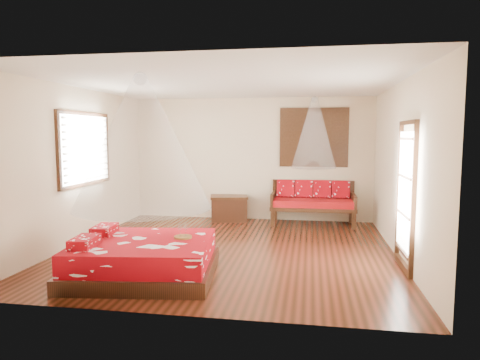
{
  "coord_description": "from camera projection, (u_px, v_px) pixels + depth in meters",
  "views": [
    {
      "loc": [
        1.35,
        -7.04,
        1.95
      ],
      "look_at": [
        0.11,
        0.48,
        1.15
      ],
      "focal_mm": 32.0,
      "sensor_mm": 36.0,
      "label": 1
    }
  ],
  "objects": [
    {
      "name": "room",
      "position": [
        229.0,
        168.0,
        7.19
      ],
      "size": [
        5.54,
        5.54,
        2.84
      ],
      "color": "black",
      "rests_on": "ground"
    },
    {
      "name": "bed",
      "position": [
        143.0,
        258.0,
        5.94
      ],
      "size": [
        2.11,
        1.95,
        0.63
      ],
      "rotation": [
        0.0,
        0.0,
        0.12
      ],
      "color": "black",
      "rests_on": "floor"
    },
    {
      "name": "glazed_door",
      "position": [
        405.0,
        196.0,
        6.19
      ],
      "size": [
        0.08,
        1.02,
        2.16
      ],
      "color": "black",
      "rests_on": "floor"
    },
    {
      "name": "mosquito_net_daybed",
      "position": [
        314.0,
        133.0,
        9.1
      ],
      "size": [
        0.95,
        0.95,
        1.5
      ],
      "primitive_type": "cone",
      "color": "white",
      "rests_on": "ceiling"
    },
    {
      "name": "window_left",
      "position": [
        85.0,
        149.0,
        7.79
      ],
      "size": [
        0.1,
        1.74,
        1.34
      ],
      "color": "black",
      "rests_on": "wall_left"
    },
    {
      "name": "daybed",
      "position": [
        313.0,
        200.0,
        9.39
      ],
      "size": [
        1.81,
        0.81,
        0.95
      ],
      "color": "black",
      "rests_on": "floor"
    },
    {
      "name": "shutter_panel",
      "position": [
        314.0,
        137.0,
        9.57
      ],
      "size": [
        1.52,
        0.06,
        1.32
      ],
      "color": "black",
      "rests_on": "wall_back"
    },
    {
      "name": "storage_chest",
      "position": [
        229.0,
        208.0,
        9.78
      ],
      "size": [
        0.95,
        0.78,
        0.57
      ],
      "rotation": [
        0.0,
        0.0,
        0.22
      ],
      "color": "black",
      "rests_on": "floor"
    },
    {
      "name": "mosquito_net_main",
      "position": [
        142.0,
        143.0,
        5.77
      ],
      "size": [
        1.87,
        1.87,
        1.8
      ],
      "primitive_type": "cone",
      "color": "white",
      "rests_on": "ceiling"
    },
    {
      "name": "wine_tray",
      "position": [
        183.0,
        234.0,
        6.04
      ],
      "size": [
        0.26,
        0.26,
        0.21
      ],
      "rotation": [
        0.0,
        0.0,
        0.42
      ],
      "color": "brown",
      "rests_on": "bed"
    }
  ]
}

